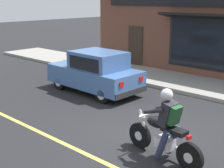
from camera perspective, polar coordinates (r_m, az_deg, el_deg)
ground_plane at (r=8.32m, az=6.13°, el=-9.09°), size 80.00×80.00×0.00m
sidewalk_curb at (r=13.86m, az=8.57°, el=1.14°), size 2.60×22.00×0.14m
lane_stripe at (r=9.26m, az=-16.13°, el=-7.00°), size 0.12×19.80×0.01m
storefront_building at (r=14.44m, az=14.88°, el=9.58°), size 1.25×11.11×4.20m
motorcycle_with_rider at (r=6.91m, az=9.58°, el=-8.35°), size 0.62×2.02×1.62m
car_hatchback at (r=11.69m, az=-3.09°, el=2.15°), size 1.75×3.83×1.57m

